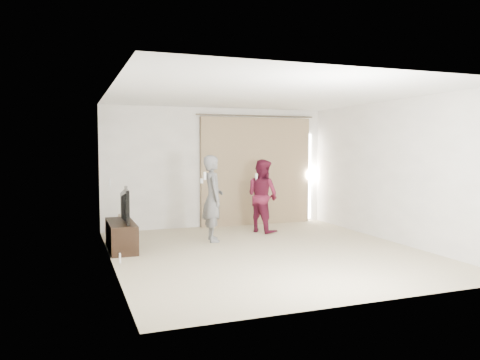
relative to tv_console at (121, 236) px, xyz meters
name	(u,v)px	position (x,y,z in m)	size (l,w,h in m)	color
floor	(267,252)	(2.27, -1.02, -0.24)	(5.50, 5.50, 0.00)	#C3B492
wall_back	(217,167)	(2.27, 1.73, 1.06)	(5.00, 0.04, 2.60)	white
wall_left	(111,177)	(-0.23, -1.02, 1.06)	(0.04, 5.50, 2.60)	white
ceiling	(268,94)	(2.27, -1.02, 2.36)	(5.00, 5.50, 0.01)	white
curtain	(257,171)	(3.18, 1.66, 0.97)	(2.80, 0.11, 2.46)	tan
tv_console	(121,236)	(0.00, 0.00, 0.00)	(0.43, 1.23, 0.47)	black
tv	(121,205)	(0.00, 0.00, 0.52)	(0.99, 0.13, 0.57)	black
scratching_post	(123,227)	(0.17, 1.29, -0.07)	(0.32, 0.32, 0.42)	tan
person_man	(213,198)	(1.68, 0.16, 0.56)	(0.44, 0.62, 1.59)	slate
person_woman	(262,196)	(2.91, 0.71, 0.51)	(0.81, 0.89, 1.49)	#5A1429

